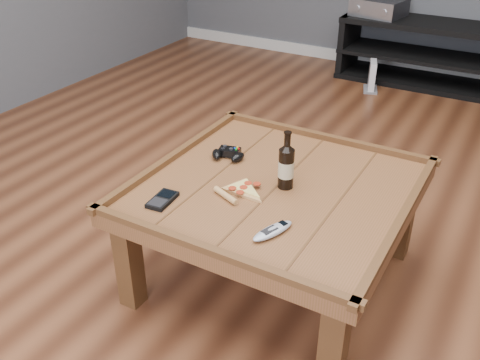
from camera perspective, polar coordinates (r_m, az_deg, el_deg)
The scene contains 11 objects.
ground at distance 2.34m, azimuth 3.56°, elevation -10.15°, with size 6.00×6.00×0.00m, color #452313.
baseboard at distance 4.90m, azimuth 19.78°, elevation 10.99°, with size 5.00×0.02×0.10m, color silver.
coffee_table at distance 2.11m, azimuth 3.89°, elevation -2.03°, with size 1.03×1.03×0.48m.
media_console at distance 4.61m, azimuth 19.55°, elevation 12.50°, with size 1.40×0.45×0.50m.
beer_bottle at distance 2.03m, azimuth 4.95°, elevation 1.57°, with size 0.06×0.06×0.23m.
game_controller at distance 2.27m, azimuth -1.28°, elevation 2.80°, with size 0.15×0.12×0.04m.
pizza_slice at distance 2.03m, azimuth 0.11°, elevation -1.10°, with size 0.22×0.26×0.02m.
smartphone at distance 2.00m, azimuth -8.28°, elevation -2.09°, with size 0.08×0.14×0.02m.
remote_control at distance 1.81m, azimuth 3.51°, elevation -5.43°, with size 0.11×0.18×0.02m.
av_receiver at distance 4.63m, azimuth 14.60°, elevation 17.43°, with size 0.43×0.38×0.13m.
game_console at distance 4.39m, azimuth 13.88°, elevation 10.59°, with size 0.16×0.21×0.24m.
Camera 1 is at (0.76, -1.62, 1.51)m, focal length 40.00 mm.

